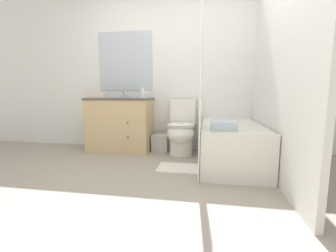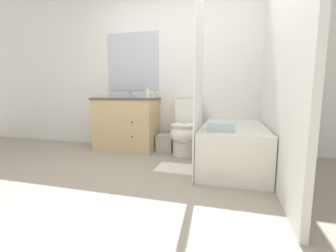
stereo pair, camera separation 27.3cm
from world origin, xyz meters
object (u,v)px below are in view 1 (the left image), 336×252
(toilet, at_px, (181,130))
(tissue_box, at_px, (147,95))
(wastebasket, at_px, (160,143))
(bath_towel_folded, at_px, (224,126))
(bathtub, at_px, (231,144))
(sink_faucet, at_px, (124,96))
(hand_towel_folded, at_px, (97,96))
(vanity_cabinet, at_px, (121,124))
(soap_dispenser, at_px, (143,93))
(bath_mat, at_px, (181,168))

(toilet, height_order, tissue_box, tissue_box)
(toilet, relative_size, tissue_box, 6.73)
(wastebasket, relative_size, bath_towel_folded, 0.98)
(wastebasket, bearing_deg, bathtub, -25.48)
(sink_faucet, distance_m, hand_towel_folded, 0.45)
(toilet, bearing_deg, bathtub, -27.93)
(sink_faucet, height_order, toilet, sink_faucet)
(bathtub, bearing_deg, bath_towel_folded, -106.10)
(hand_towel_folded, bearing_deg, sink_faucet, 45.25)
(bathtub, distance_m, wastebasket, 1.13)
(vanity_cabinet, distance_m, toilet, 0.97)
(bath_towel_folded, bearing_deg, soap_dispenser, 142.35)
(soap_dispenser, distance_m, hand_towel_folded, 0.69)
(toilet, relative_size, soap_dispenser, 5.02)
(tissue_box, xyz_separation_m, bath_towel_folded, (1.12, -1.04, -0.32))
(bath_towel_folded, bearing_deg, toilet, 123.58)
(vanity_cabinet, bearing_deg, bath_towel_folded, -30.74)
(bathtub, height_order, wastebasket, bathtub)
(vanity_cabinet, xyz_separation_m, tissue_box, (0.38, 0.15, 0.45))
(vanity_cabinet, distance_m, sink_faucet, 0.47)
(sink_faucet, xyz_separation_m, bathtub, (1.63, -0.62, -0.60))
(sink_faucet, bearing_deg, wastebasket, -12.52)
(vanity_cabinet, relative_size, hand_towel_folded, 3.73)
(bath_towel_folded, height_order, bath_mat, bath_towel_folded)
(sink_faucet, relative_size, soap_dispenser, 0.88)
(toilet, xyz_separation_m, bathtub, (0.67, -0.36, -0.10))
(bathtub, xyz_separation_m, tissue_box, (-1.25, 0.59, 0.61))
(vanity_cabinet, distance_m, tissue_box, 0.60)
(toilet, distance_m, bathtub, 0.77)
(tissue_box, xyz_separation_m, soap_dispenser, (-0.01, -0.17, 0.03))
(wastebasket, height_order, hand_towel_folded, hand_towel_folded)
(wastebasket, bearing_deg, tissue_box, 156.09)
(tissue_box, height_order, soap_dispenser, soap_dispenser)
(hand_towel_folded, height_order, bath_mat, hand_towel_folded)
(bathtub, height_order, tissue_box, tissue_box)
(toilet, distance_m, soap_dispenser, 0.81)
(bathtub, relative_size, hand_towel_folded, 5.43)
(soap_dispenser, bearing_deg, sink_faucet, 151.31)
(sink_faucet, xyz_separation_m, wastebasket, (0.62, -0.14, -0.73))
(bathtub, bearing_deg, bath_mat, -152.29)
(toilet, distance_m, hand_towel_folded, 1.37)
(vanity_cabinet, height_order, bath_mat, vanity_cabinet)
(toilet, distance_m, bath_mat, 0.76)
(soap_dispenser, distance_m, bath_towel_folded, 1.47)
(hand_towel_folded, bearing_deg, tissue_box, 22.45)
(tissue_box, bearing_deg, hand_towel_folded, -157.55)
(vanity_cabinet, xyz_separation_m, sink_faucet, (-0.00, 0.18, 0.44))
(bathtub, bearing_deg, toilet, 152.07)
(toilet, bearing_deg, hand_towel_folded, -177.62)
(hand_towel_folded, distance_m, bath_towel_folded, 1.99)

